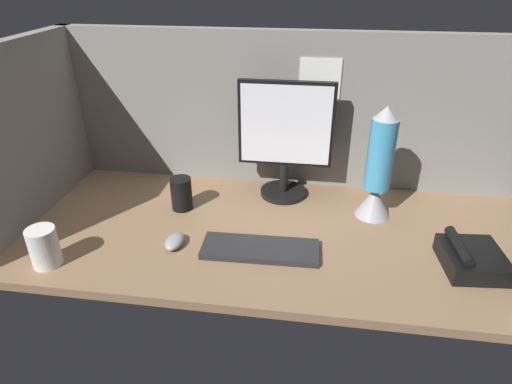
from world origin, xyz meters
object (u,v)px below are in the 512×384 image
(monitor, at_px, (287,137))
(mouse, at_px, (175,241))
(keyboard, at_px, (260,249))
(mug_ceramic_white, at_px, (44,247))
(desk_phone, at_px, (471,258))
(mug_black_travel, at_px, (181,194))
(lava_lamp, at_px, (378,172))

(monitor, relative_size, mouse, 4.65)
(keyboard, distance_m, mug_ceramic_white, 0.65)
(mouse, distance_m, desk_phone, 0.91)
(desk_phone, bearing_deg, keyboard, -178.59)
(mouse, bearing_deg, mug_black_travel, 102.88)
(lava_lamp, bearing_deg, mug_ceramic_white, -156.54)
(monitor, distance_m, mouse, 0.56)
(monitor, xyz_separation_m, mug_ceramic_white, (-0.68, -0.55, -0.18))
(desk_phone, bearing_deg, monitor, 147.21)
(monitor, relative_size, lava_lamp, 1.09)
(mouse, height_order, desk_phone, desk_phone)
(monitor, height_order, lava_lamp, monitor)
(monitor, distance_m, desk_phone, 0.73)
(keyboard, bearing_deg, desk_phone, -0.05)
(keyboard, bearing_deg, lava_lamp, 35.69)
(lava_lamp, bearing_deg, mug_black_travel, -175.64)
(mouse, relative_size, desk_phone, 0.47)
(keyboard, relative_size, lava_lamp, 0.91)
(monitor, bearing_deg, lava_lamp, -19.28)
(mouse, distance_m, lava_lamp, 0.73)
(mouse, xyz_separation_m, mug_ceramic_white, (-0.35, -0.15, 0.05))
(keyboard, height_order, lava_lamp, lava_lamp)
(mug_black_travel, bearing_deg, lava_lamp, 4.36)
(desk_phone, bearing_deg, mug_ceramic_white, -172.39)
(keyboard, xyz_separation_m, desk_phone, (0.64, 0.02, 0.02))
(mouse, relative_size, mug_ceramic_white, 0.77)
(keyboard, relative_size, mug_ceramic_white, 2.97)
(monitor, bearing_deg, mug_ceramic_white, -140.82)
(mug_black_travel, xyz_separation_m, desk_phone, (0.96, -0.21, -0.03))
(keyboard, height_order, desk_phone, desk_phone)
(mug_black_travel, distance_m, desk_phone, 0.98)
(mug_ceramic_white, relative_size, desk_phone, 0.61)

